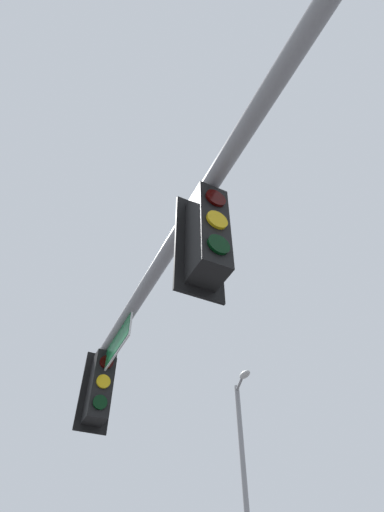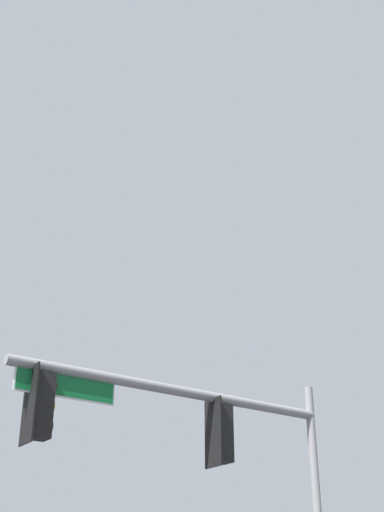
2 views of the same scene
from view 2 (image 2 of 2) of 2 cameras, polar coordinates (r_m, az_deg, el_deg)
The scene contains 1 object.
signal_pole_near at distance 13.61m, azimuth -0.01°, elevation -14.23°, with size 6.83×0.70×5.77m.
Camera 2 is at (3.49, 6.32, 1.52)m, focal length 50.00 mm.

